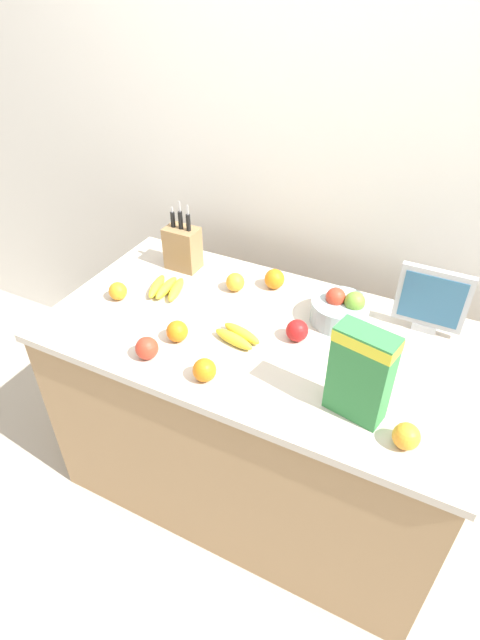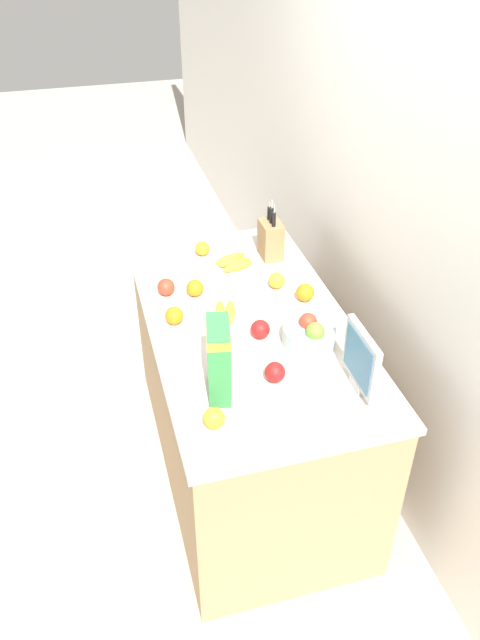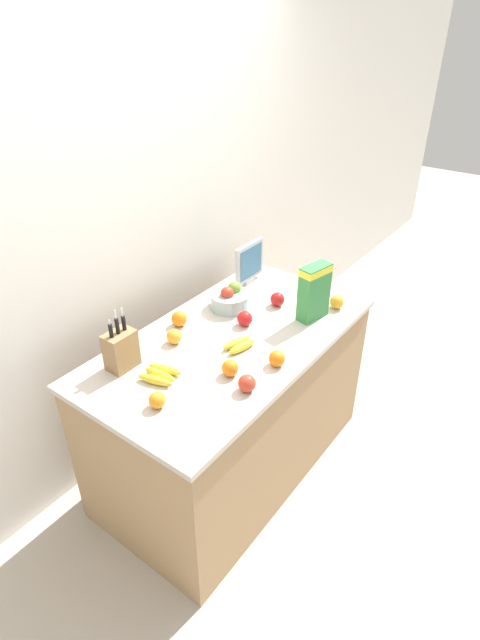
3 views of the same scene
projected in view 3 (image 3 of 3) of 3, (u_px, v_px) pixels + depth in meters
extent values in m
plane|color=#B2A899|center=(233.00, 461.00, 2.93)|extent=(14.00, 14.00, 0.00)
cube|color=silver|center=(134.00, 228.00, 2.55)|extent=(9.00, 0.06, 2.60)
cube|color=tan|center=(233.00, 407.00, 2.70)|extent=(1.51, 0.80, 0.85)
cube|color=beige|center=(232.00, 340.00, 2.47)|extent=(1.54, 0.83, 0.03)
cube|color=#937047|center=(121.00, 350.00, 2.22)|extent=(0.14, 0.10, 0.18)
cylinder|color=black|center=(111.00, 331.00, 2.13)|extent=(0.02, 0.02, 0.06)
cube|color=silver|center=(109.00, 322.00, 2.10)|extent=(0.01, 0.00, 0.02)
cylinder|color=black|center=(117.00, 326.00, 2.15)|extent=(0.02, 0.02, 0.07)
cube|color=silver|center=(115.00, 314.00, 2.12)|extent=(0.01, 0.00, 0.04)
cylinder|color=black|center=(124.00, 323.00, 2.17)|extent=(0.02, 0.02, 0.07)
cube|color=silver|center=(122.00, 312.00, 2.15)|extent=(0.01, 0.00, 0.04)
cube|color=#B7B7BC|center=(249.00, 281.00, 2.94)|extent=(0.08, 0.03, 0.03)
cube|color=#B7B7BC|center=(249.00, 261.00, 2.87)|extent=(0.24, 0.02, 0.22)
cube|color=#33668C|center=(251.00, 262.00, 2.87)|extent=(0.20, 0.00, 0.18)
cube|color=#338442|center=(314.00, 292.00, 2.55)|extent=(0.18, 0.11, 0.30)
cube|color=yellow|center=(316.00, 270.00, 2.48)|extent=(0.18, 0.11, 0.04)
cylinder|color=#99B2B7|center=(230.00, 301.00, 2.69)|extent=(0.21, 0.21, 0.08)
sphere|color=#6B9E33|center=(234.00, 288.00, 2.69)|extent=(0.07, 0.07, 0.07)
sphere|color=red|center=(227.00, 293.00, 2.65)|extent=(0.07, 0.07, 0.07)
ellipsoid|color=yellow|center=(155.00, 380.00, 2.15)|extent=(0.08, 0.17, 0.04)
ellipsoid|color=yellow|center=(160.00, 375.00, 2.18)|extent=(0.05, 0.16, 0.04)
ellipsoid|color=yellow|center=(165.00, 369.00, 2.21)|extent=(0.08, 0.17, 0.04)
ellipsoid|color=yellow|center=(237.00, 343.00, 2.39)|extent=(0.17, 0.08, 0.04)
ellipsoid|color=yellow|center=(242.00, 347.00, 2.36)|extent=(0.17, 0.07, 0.04)
sphere|color=red|center=(277.00, 299.00, 2.71)|extent=(0.08, 0.08, 0.08)
sphere|color=red|center=(245.00, 319.00, 2.54)|extent=(0.08, 0.08, 0.08)
sphere|color=red|center=(247.00, 383.00, 2.10)|extent=(0.08, 0.08, 0.08)
sphere|color=orange|center=(337.00, 302.00, 2.68)|extent=(0.08, 0.08, 0.08)
sphere|color=orange|center=(179.00, 319.00, 2.53)|extent=(0.08, 0.08, 0.08)
sphere|color=orange|center=(230.00, 368.00, 2.19)|extent=(0.08, 0.08, 0.08)
sphere|color=orange|center=(157.00, 400.00, 2.02)|extent=(0.07, 0.07, 0.07)
sphere|color=orange|center=(277.00, 359.00, 2.25)|extent=(0.08, 0.08, 0.08)
sphere|color=orange|center=(174.00, 337.00, 2.40)|extent=(0.07, 0.07, 0.07)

